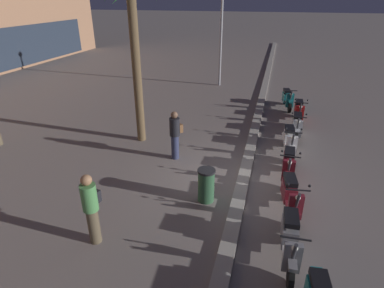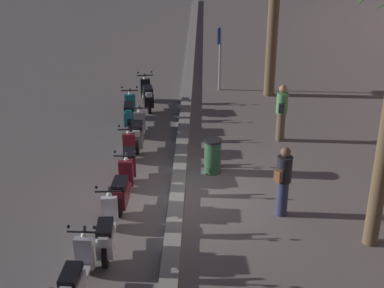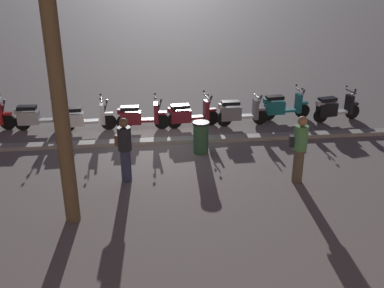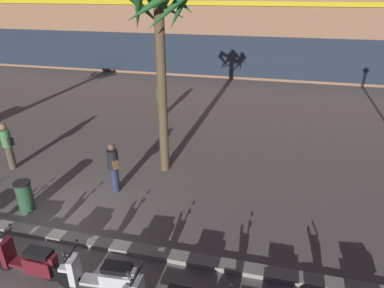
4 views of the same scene
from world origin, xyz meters
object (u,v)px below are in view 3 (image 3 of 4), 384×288
Objects in this scene: scooter_white_mid_centre at (83,118)px; scooter_silver_far_back at (37,117)px; litter_bin at (201,137)px; scooter_grey_mid_rear at (238,112)px; scooter_teal_tail_end at (282,107)px; scooter_maroon_last_in_row at (139,117)px; pedestrian_by_palm_tree at (300,148)px; scooter_maroon_second_in_line at (189,114)px; pedestrian_strolling_near_curb at (125,148)px; scooter_black_lead_nearest at (334,108)px.

scooter_white_mid_centre and scooter_silver_far_back have the same top height.
scooter_grey_mid_rear is at bearing -125.85° from litter_bin.
scooter_teal_tail_end is 5.00m from scooter_maroon_last_in_row.
scooter_teal_tail_end is 1.89× the size of litter_bin.
scooter_silver_far_back is 5.67m from litter_bin.
scooter_white_mid_centre is 1.07× the size of pedestrian_by_palm_tree.
scooter_maroon_second_in_line is 1.07× the size of pedestrian_strolling_near_curb.
scooter_white_mid_centre reaches higher than scooter_grey_mid_rear.
scooter_teal_tail_end is (1.72, -0.39, -0.00)m from scooter_black_lead_nearest.
litter_bin is at bearing -143.76° from pedestrian_strolling_near_curb.
scooter_black_lead_nearest is 1.01× the size of scooter_grey_mid_rear.
litter_bin is at bearing 39.14° from scooter_teal_tail_end.
scooter_maroon_second_in_line and scooter_white_mid_centre have the same top height.
scooter_black_lead_nearest is 3.37m from scooter_grey_mid_rear.
pedestrian_strolling_near_curb reaches higher than scooter_black_lead_nearest.
pedestrian_strolling_near_curb is at bearing 36.24° from litter_bin.
scooter_silver_far_back is (6.66, -0.33, -0.01)m from scooter_grey_mid_rear.
pedestrian_by_palm_tree is 4.33m from pedestrian_strolling_near_curb.
scooter_teal_tail_end is 1.01× the size of scooter_grey_mid_rear.
scooter_maroon_second_in_line is 4.99m from scooter_silver_far_back.
scooter_maroon_second_in_line is at bearing -178.26° from scooter_maroon_last_in_row.
scooter_maroon_last_in_row is at bearing 178.46° from scooter_white_mid_centre.
pedestrian_by_palm_tree is at bearing 136.75° from litter_bin.
scooter_silver_far_back is at bearing -31.88° from pedestrian_by_palm_tree.
litter_bin is at bearing 148.81° from scooter_white_mid_centre.
scooter_silver_far_back is (10.03, -0.26, -0.02)m from scooter_black_lead_nearest.
pedestrian_by_palm_tree is 1.84× the size of litter_bin.
scooter_grey_mid_rear is at bearing 1.17° from scooter_black_lead_nearest.
scooter_black_lead_nearest is 10.03m from scooter_silver_far_back.
pedestrian_strolling_near_curb is at bearing 126.67° from scooter_silver_far_back.
pedestrian_by_palm_tree is (-3.97, 4.20, 0.49)m from scooter_maroon_last_in_row.
scooter_white_mid_centre is (3.49, 0.00, 0.01)m from scooter_maroon_second_in_line.
pedestrian_strolling_near_curb is (0.33, 3.68, 0.45)m from scooter_maroon_last_in_row.
scooter_maroon_last_in_row is at bearing 0.18° from scooter_grey_mid_rear.
scooter_black_lead_nearest is 1.00× the size of scooter_teal_tail_end.
scooter_teal_tail_end is 1.02× the size of scooter_maroon_last_in_row.
scooter_maroon_second_in_line is 4.86m from pedestrian_by_palm_tree.
pedestrian_strolling_near_curb reaches higher than scooter_white_mid_centre.
scooter_white_mid_centre is 1.03× the size of scooter_silver_far_back.
pedestrian_strolling_near_curb reaches higher than scooter_teal_tail_end.
scooter_silver_far_back is 1.03× the size of pedestrian_by_palm_tree.
scooter_maroon_last_in_row is 3.72m from pedestrian_strolling_near_curb.
scooter_maroon_second_in_line is 2.19m from litter_bin.
scooter_maroon_last_in_row is 3.34m from scooter_silver_far_back.
scooter_silver_far_back reaches higher than litter_bin.
scooter_grey_mid_rear reaches higher than litter_bin.
scooter_teal_tail_end is 3.35m from scooter_maroon_second_in_line.
scooter_white_mid_centre is (1.82, -0.05, 0.01)m from scooter_maroon_last_in_row.
pedestrian_by_palm_tree is at bearing 118.58° from scooter_maroon_second_in_line.
scooter_maroon_last_in_row is 1.85× the size of litter_bin.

